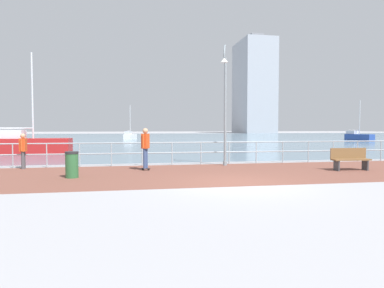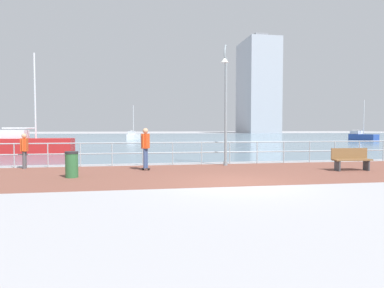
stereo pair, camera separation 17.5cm
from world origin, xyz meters
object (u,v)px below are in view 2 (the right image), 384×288
object	(u,v)px
skateboarder	(145,145)
bystander	(24,148)
lamppost	(225,99)
park_bench	(351,159)
trash_bin	(72,164)
sailboat_gray	(133,136)
sailboat_yellow	(362,136)
sailboat_navy	(33,144)

from	to	relation	value
skateboarder	bystander	size ratio (longest dim) A/B	1.15
lamppost	park_bench	distance (m)	5.93
park_bench	lamppost	bearing A→B (deg)	151.18
trash_bin	sailboat_gray	xyz separation A→B (m)	(2.00, 40.20, 0.03)
trash_bin	park_bench	xyz separation A→B (m)	(11.01, 0.14, 0.01)
lamppost	bystander	size ratio (longest dim) A/B	3.67
bystander	sailboat_gray	distance (m)	37.37
trash_bin	sailboat_yellow	bearing A→B (deg)	42.14
sailboat_navy	skateboarder	bearing A→B (deg)	-55.20
bystander	sailboat_yellow	world-z (taller)	sailboat_yellow
trash_bin	sailboat_yellow	size ratio (longest dim) A/B	0.16
sailboat_yellow	sailboat_navy	distance (m)	42.98
park_bench	sailboat_navy	world-z (taller)	sailboat_navy
lamppost	skateboarder	bearing A→B (deg)	-164.03
skateboarder	bystander	world-z (taller)	skateboarder
sailboat_yellow	sailboat_navy	world-z (taller)	sailboat_navy
bystander	trash_bin	size ratio (longest dim) A/B	1.64
lamppost	sailboat_yellow	distance (m)	39.57
trash_bin	sailboat_navy	bearing A→B (deg)	110.92
bystander	skateboarder	bearing A→B (deg)	-15.80
lamppost	bystander	bearing A→B (deg)	177.43
trash_bin	sailboat_navy	size ratio (longest dim) A/B	0.14
bystander	sailboat_navy	xyz separation A→B (m)	(-2.14, 9.02, -0.23)
sailboat_gray	sailboat_yellow	size ratio (longest dim) A/B	0.92
sailboat_gray	trash_bin	bearing A→B (deg)	-92.84
trash_bin	sailboat_yellow	xyz separation A→B (m)	(34.07, 30.82, 0.07)
lamppost	park_bench	bearing A→B (deg)	-28.82
lamppost	sailboat_navy	size ratio (longest dim) A/B	0.82
skateboarder	trash_bin	bearing A→B (deg)	-148.02
bystander	sailboat_gray	size ratio (longest dim) A/B	0.29
sailboat_yellow	bystander	bearing A→B (deg)	-142.84
sailboat_yellow	sailboat_navy	size ratio (longest dim) A/B	0.83
lamppost	sailboat_navy	xyz separation A→B (m)	(-10.98, 9.42, -2.44)
bystander	sailboat_yellow	xyz separation A→B (m)	(36.56, 27.72, -0.35)
skateboarder	park_bench	world-z (taller)	skateboarder
sailboat_gray	sailboat_yellow	bearing A→B (deg)	-16.30
park_bench	sailboat_yellow	world-z (taller)	sailboat_yellow
bystander	park_bench	size ratio (longest dim) A/B	0.94
skateboarder	bystander	bearing A→B (deg)	164.20
bystander	sailboat_yellow	size ratio (longest dim) A/B	0.27
park_bench	sailboat_yellow	size ratio (longest dim) A/B	0.29
sailboat_navy	trash_bin	bearing A→B (deg)	-69.08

